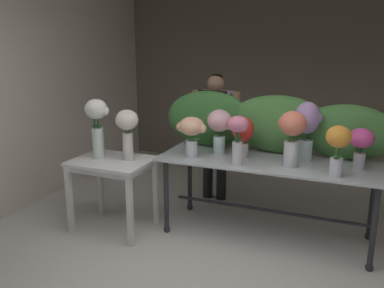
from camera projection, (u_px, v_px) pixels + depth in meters
The scene contains 17 objects.
ground_plane at pixel (247, 214), 4.62m from camera, with size 8.78×8.78×0.00m, color silver.
wall_back at pixel (285, 79), 6.07m from camera, with size 5.12×0.12×2.71m, color #706656.
wall_left at pixel (57, 85), 5.22m from camera, with size 0.12×4.11×2.71m, color beige.
display_table_glass at pixel (269, 172), 3.95m from camera, with size 2.12×0.82×0.80m.
side_table_white at pixel (112, 169), 4.12m from camera, with size 0.78×0.61×0.75m.
florist at pixel (215, 124), 4.86m from camera, with size 0.59×0.24×1.54m.
foliage_backdrop at pixel (270, 124), 4.13m from camera, with size 2.33×0.30×0.60m.
vase_coral_carnations at pixel (292, 133), 3.64m from camera, with size 0.25×0.24×0.51m.
vase_scarlet_peonies at pixel (243, 134), 3.94m from camera, with size 0.21×0.21×0.40m.
vase_peach_freesia at pixel (191, 131), 3.96m from camera, with size 0.31×0.25×0.40m.
vase_fuchsia_tulips at pixel (361, 143), 3.57m from camera, with size 0.22×0.22×0.38m.
vase_lilac_stock at pixel (307, 125), 3.83m from camera, with size 0.28×0.24×0.56m.
vase_rosy_dahlias at pixel (238, 134), 3.69m from camera, with size 0.19×0.19×0.46m.
vase_sunset_ranunculus at pixel (338, 144), 3.38m from camera, with size 0.21×0.21×0.44m.
vase_blush_roses at pixel (220, 126), 4.07m from camera, with size 0.27×0.25×0.45m.
vase_white_roses_tall at pixel (97, 122), 4.06m from camera, with size 0.24×0.23×0.61m.
vase_cream_lisianthus_tall at pixel (127, 128), 4.01m from camera, with size 0.24×0.23×0.51m.
Camera 1 is at (1.03, -2.21, 1.92)m, focal length 38.02 mm.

